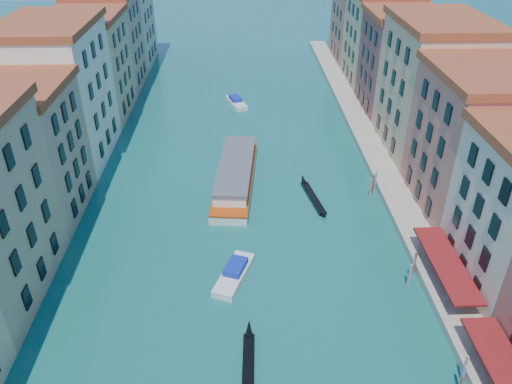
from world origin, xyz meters
TOP-DOWN VIEW (x-y plane):
  - left_bank_palazzos at (-26.00, 64.68)m, footprint 12.80×128.40m
  - right_bank_palazzos at (30.00, 65.00)m, footprint 12.80×128.40m
  - quay at (22.00, 65.00)m, footprint 4.00×140.00m
  - mooring_poles_right at (19.10, 28.80)m, footprint 1.44×54.24m
  - vaporetto_far at (0.03, 61.55)m, footprint 6.89×22.07m
  - gondola_fore at (1.15, 28.18)m, footprint 1.37×11.19m
  - gondola_far at (10.61, 56.91)m, footprint 2.87×10.88m
  - motorboat_mid at (-0.10, 40.98)m, footprint 4.76×7.73m
  - motorboat_far at (0.10, 91.96)m, footprint 4.47×7.61m

SIDE VIEW (x-z plane):
  - gondola_far at x=10.61m, z-range -0.46..1.09m
  - gondola_fore at x=1.15m, z-range -0.74..1.49m
  - quay at x=22.00m, z-range 0.00..1.00m
  - motorboat_far at x=0.10m, z-range -0.17..1.34m
  - motorboat_mid at x=-0.10m, z-range -0.17..1.36m
  - mooring_poles_right at x=19.10m, z-range -0.30..2.90m
  - vaporetto_far at x=0.03m, z-range -0.16..3.07m
  - left_bank_palazzos at x=-26.00m, z-range -0.79..20.21m
  - right_bank_palazzos at x=30.00m, z-range -0.75..20.25m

